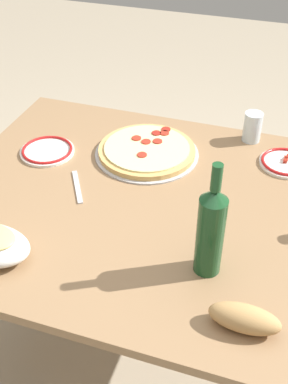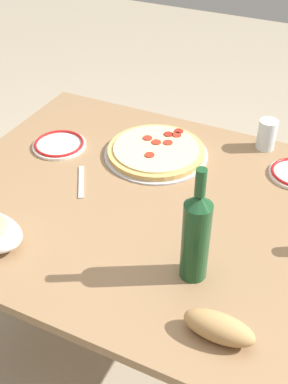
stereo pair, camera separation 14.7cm
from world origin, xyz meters
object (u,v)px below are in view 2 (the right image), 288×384
at_px(dining_table, 144,227).
at_px(pepperoni_pizza, 156,151).
at_px(wine_bottle, 196,235).
at_px(bread_loaf, 219,328).
at_px(side_plate_far, 59,144).
at_px(water_glass, 267,135).

bearing_deg(dining_table, pepperoni_pizza, -73.88).
bearing_deg(wine_bottle, pepperoni_pizza, -55.80).
relative_size(pepperoni_pizza, bread_loaf, 2.15).
bearing_deg(dining_table, bread_loaf, 134.33).
xyz_separation_m(wine_bottle, side_plate_far, (0.65, -0.36, -0.13)).
bearing_deg(side_plate_far, wine_bottle, 150.79).
relative_size(pepperoni_pizza, wine_bottle, 1.10).
distance_m(pepperoni_pizza, water_glass, 0.39).
bearing_deg(pepperoni_pizza, side_plate_far, 16.98).
relative_size(wine_bottle, side_plate_far, 1.74).
height_order(dining_table, wine_bottle, wine_bottle).
bearing_deg(pepperoni_pizza, bread_loaf, 125.19).
distance_m(pepperoni_pizza, bread_loaf, 0.75).
distance_m(dining_table, bread_loaf, 0.54).
distance_m(water_glass, bread_loaf, 0.83).
height_order(pepperoni_pizza, wine_bottle, wine_bottle).
bearing_deg(water_glass, pepperoni_pizza, 32.23).
distance_m(dining_table, side_plate_far, 0.44).
bearing_deg(bread_loaf, dining_table, -45.67).
height_order(side_plate_far, bread_loaf, bread_loaf).
relative_size(dining_table, water_glass, 11.60).
distance_m(pepperoni_pizza, wine_bottle, 0.57).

